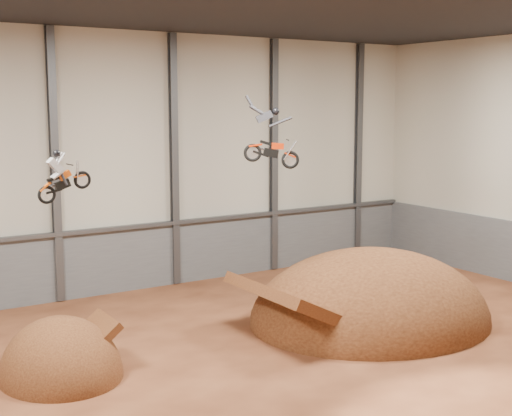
{
  "coord_description": "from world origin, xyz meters",
  "views": [
    {
      "loc": [
        -14.06,
        -20.88,
        10.18
      ],
      "look_at": [
        1.83,
        4.0,
        5.83
      ],
      "focal_mm": 50.0,
      "sensor_mm": 36.0,
      "label": 1
    }
  ],
  "objects_px": {
    "takeoff_ramp": "(61,376)",
    "landing_ramp": "(370,321)",
    "fmx_rider_a": "(67,170)",
    "fmx_rider_b": "(270,133)"
  },
  "relations": [
    {
      "from": "fmx_rider_a",
      "to": "fmx_rider_b",
      "type": "bearing_deg",
      "value": 6.65
    },
    {
      "from": "fmx_rider_b",
      "to": "takeoff_ramp",
      "type": "bearing_deg",
      "value": -152.31
    },
    {
      "from": "takeoff_ramp",
      "to": "landing_ramp",
      "type": "height_order",
      "value": "landing_ramp"
    },
    {
      "from": "takeoff_ramp",
      "to": "landing_ramp",
      "type": "relative_size",
      "value": 0.44
    },
    {
      "from": "takeoff_ramp",
      "to": "landing_ramp",
      "type": "distance_m",
      "value": 14.48
    },
    {
      "from": "landing_ramp",
      "to": "fmx_rider_a",
      "type": "relative_size",
      "value": 6.05
    },
    {
      "from": "landing_ramp",
      "to": "fmx_rider_b",
      "type": "relative_size",
      "value": 3.69
    },
    {
      "from": "fmx_rider_a",
      "to": "takeoff_ramp",
      "type": "bearing_deg",
      "value": 90.21
    },
    {
      "from": "landing_ramp",
      "to": "fmx_rider_b",
      "type": "bearing_deg",
      "value": 169.71
    },
    {
      "from": "takeoff_ramp",
      "to": "fmx_rider_b",
      "type": "distance_m",
      "value": 12.91
    }
  ]
}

